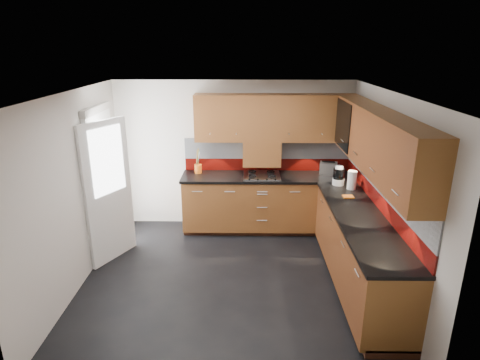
{
  "coord_description": "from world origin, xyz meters",
  "views": [
    {
      "loc": [
        0.18,
        -4.56,
        2.91
      ],
      "look_at": [
        0.12,
        0.65,
        1.15
      ],
      "focal_mm": 30.0,
      "sensor_mm": 36.0,
      "label": 1
    }
  ],
  "objects_px": {
    "utensil_pot": "(198,167)",
    "food_processor": "(339,176)",
    "toaster": "(328,168)",
    "gas_hob": "(262,175)"
  },
  "relations": [
    {
      "from": "gas_hob",
      "to": "toaster",
      "type": "relative_size",
      "value": 1.91
    },
    {
      "from": "gas_hob",
      "to": "food_processor",
      "type": "relative_size",
      "value": 2.0
    },
    {
      "from": "gas_hob",
      "to": "toaster",
      "type": "distance_m",
      "value": 1.09
    },
    {
      "from": "utensil_pot",
      "to": "food_processor",
      "type": "relative_size",
      "value": 1.43
    },
    {
      "from": "gas_hob",
      "to": "food_processor",
      "type": "xyz_separation_m",
      "value": [
        1.12,
        -0.39,
        0.12
      ]
    },
    {
      "from": "utensil_pot",
      "to": "food_processor",
      "type": "xyz_separation_m",
      "value": [
        2.14,
        -0.55,
        0.04
      ]
    },
    {
      "from": "gas_hob",
      "to": "food_processor",
      "type": "bearing_deg",
      "value": -19.18
    },
    {
      "from": "utensil_pot",
      "to": "food_processor",
      "type": "distance_m",
      "value": 2.21
    },
    {
      "from": "toaster",
      "to": "utensil_pot",
      "type": "bearing_deg",
      "value": 179.87
    },
    {
      "from": "gas_hob",
      "to": "toaster",
      "type": "height_order",
      "value": "toaster"
    }
  ]
}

